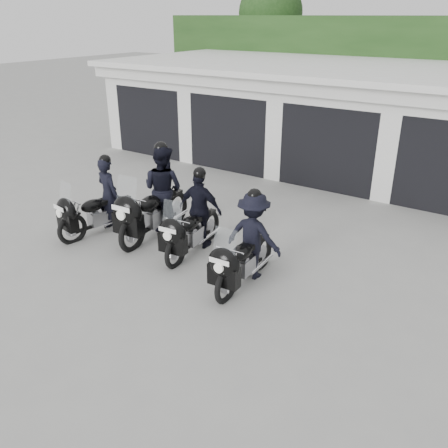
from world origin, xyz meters
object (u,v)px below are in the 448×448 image
Objects in this scene: police_bike_a at (98,203)px; police_bike_b at (158,196)px; police_bike_d at (249,242)px; police_bike_c at (196,216)px.

police_bike_a is 1.29m from police_bike_b.
police_bike_d is at bearing -17.84° from police_bike_b.
police_bike_b is at bearing 163.72° from police_bike_d.
police_bike_d is (1.47, -0.43, 0.00)m from police_bike_c.
police_bike_c is (2.22, 0.51, 0.04)m from police_bike_a.
police_bike_b is at bearing 42.78° from police_bike_a.
police_bike_d is (2.62, -0.62, -0.12)m from police_bike_b.
police_bike_a reaches higher than police_bike_d.
police_bike_b is (1.07, 0.70, 0.17)m from police_bike_a.
police_bike_d is (3.69, 0.08, 0.04)m from police_bike_a.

